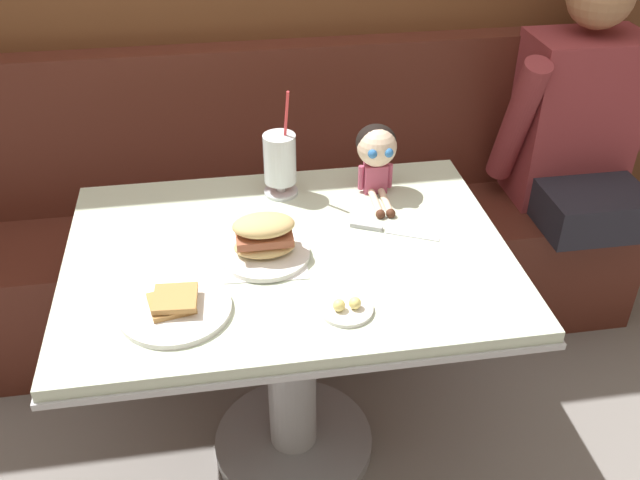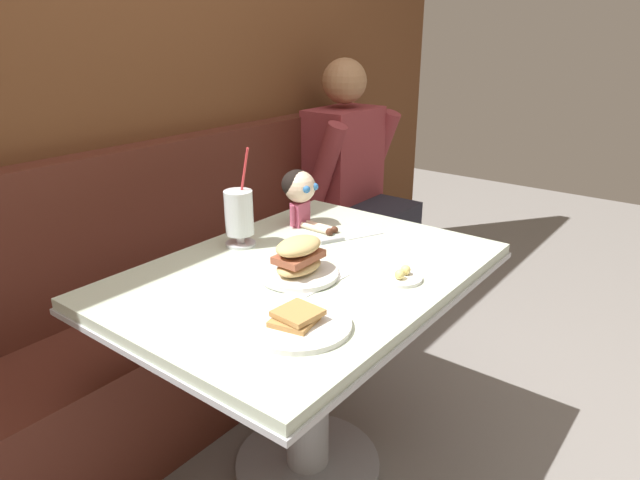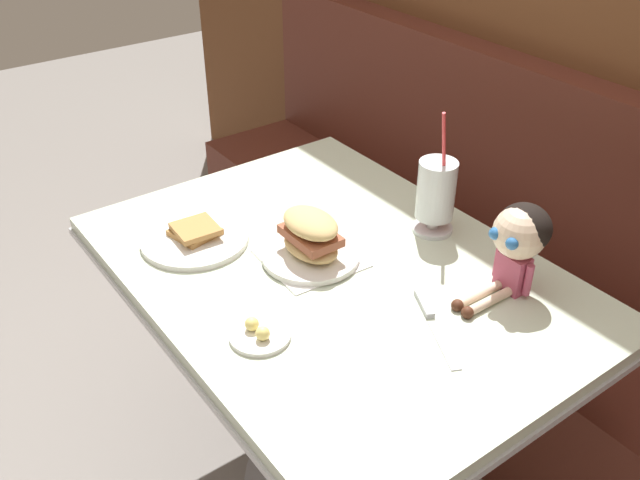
{
  "view_description": "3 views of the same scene",
  "coord_description": "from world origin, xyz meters",
  "px_view_note": "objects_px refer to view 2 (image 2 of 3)",
  "views": [
    {
      "loc": [
        -0.15,
        -1.25,
        1.75
      ],
      "look_at": [
        0.08,
        0.17,
        0.77
      ],
      "focal_mm": 39.42,
      "sensor_mm": 36.0,
      "label": 1
    },
    {
      "loc": [
        -1.15,
        -0.76,
        1.4
      ],
      "look_at": [
        0.03,
        0.15,
        0.82
      ],
      "focal_mm": 31.43,
      "sensor_mm": 36.0,
      "label": 2
    },
    {
      "loc": [
        1.0,
        -0.59,
        1.63
      ],
      "look_at": [
        -0.02,
        0.15,
        0.81
      ],
      "focal_mm": 39.37,
      "sensor_mm": 36.0,
      "label": 3
    }
  ],
  "objects_px": {
    "butter_saucer": "(401,277)",
    "seated_doll": "(300,190)",
    "milkshake_glass": "(239,215)",
    "butter_knife": "(341,239)",
    "sandwich_plate": "(299,262)",
    "diner_patron": "(350,169)",
    "toast_plate": "(298,323)"
  },
  "relations": [
    {
      "from": "sandwich_plate",
      "to": "diner_patron",
      "type": "distance_m",
      "value": 1.27
    },
    {
      "from": "toast_plate",
      "to": "seated_doll",
      "type": "xyz_separation_m",
      "value": [
        0.55,
        0.45,
        0.12
      ]
    },
    {
      "from": "milkshake_glass",
      "to": "seated_doll",
      "type": "xyz_separation_m",
      "value": [
        0.26,
        -0.03,
        0.03
      ]
    },
    {
      "from": "toast_plate",
      "to": "sandwich_plate",
      "type": "xyz_separation_m",
      "value": [
        0.22,
        0.18,
        0.03
      ]
    },
    {
      "from": "milkshake_glass",
      "to": "butter_knife",
      "type": "xyz_separation_m",
      "value": [
        0.23,
        -0.23,
        -0.1
      ]
    },
    {
      "from": "butter_saucer",
      "to": "seated_doll",
      "type": "relative_size",
      "value": 0.55
    },
    {
      "from": "sandwich_plate",
      "to": "butter_saucer",
      "type": "xyz_separation_m",
      "value": [
        0.16,
        -0.23,
        -0.04
      ]
    },
    {
      "from": "butter_saucer",
      "to": "seated_doll",
      "type": "xyz_separation_m",
      "value": [
        0.18,
        0.51,
        0.12
      ]
    },
    {
      "from": "seated_doll",
      "to": "butter_knife",
      "type": "bearing_deg",
      "value": -99.53
    },
    {
      "from": "butter_saucer",
      "to": "butter_knife",
      "type": "distance_m",
      "value": 0.34
    },
    {
      "from": "toast_plate",
      "to": "milkshake_glass",
      "type": "bearing_deg",
      "value": 58.78
    },
    {
      "from": "sandwich_plate",
      "to": "seated_doll",
      "type": "bearing_deg",
      "value": 39.02
    },
    {
      "from": "milkshake_glass",
      "to": "butter_knife",
      "type": "relative_size",
      "value": 1.43
    },
    {
      "from": "sandwich_plate",
      "to": "seated_doll",
      "type": "relative_size",
      "value": 1.01
    },
    {
      "from": "sandwich_plate",
      "to": "diner_patron",
      "type": "bearing_deg",
      "value": 28.33
    },
    {
      "from": "sandwich_plate",
      "to": "milkshake_glass",
      "type": "bearing_deg",
      "value": 76.38
    },
    {
      "from": "butter_knife",
      "to": "toast_plate",
      "type": "bearing_deg",
      "value": -154.41
    },
    {
      "from": "butter_knife",
      "to": "seated_doll",
      "type": "height_order",
      "value": "seated_doll"
    },
    {
      "from": "milkshake_glass",
      "to": "diner_patron",
      "type": "height_order",
      "value": "diner_patron"
    },
    {
      "from": "butter_knife",
      "to": "diner_patron",
      "type": "bearing_deg",
      "value": 33.01
    },
    {
      "from": "milkshake_glass",
      "to": "toast_plate",
      "type": "bearing_deg",
      "value": -121.22
    },
    {
      "from": "toast_plate",
      "to": "butter_saucer",
      "type": "xyz_separation_m",
      "value": [
        0.37,
        -0.06,
        -0.0
      ]
    },
    {
      "from": "butter_saucer",
      "to": "butter_knife",
      "type": "xyz_separation_m",
      "value": [
        0.15,
        0.31,
        -0.0
      ]
    },
    {
      "from": "sandwich_plate",
      "to": "seated_doll",
      "type": "xyz_separation_m",
      "value": [
        0.34,
        0.27,
        0.08
      ]
    },
    {
      "from": "butter_knife",
      "to": "seated_doll",
      "type": "relative_size",
      "value": 1.01
    },
    {
      "from": "sandwich_plate",
      "to": "diner_patron",
      "type": "height_order",
      "value": "diner_patron"
    },
    {
      "from": "butter_saucer",
      "to": "butter_knife",
      "type": "height_order",
      "value": "butter_saucer"
    },
    {
      "from": "sandwich_plate",
      "to": "butter_knife",
      "type": "relative_size",
      "value": 1.0
    },
    {
      "from": "toast_plate",
      "to": "sandwich_plate",
      "type": "relative_size",
      "value": 1.14
    },
    {
      "from": "butter_saucer",
      "to": "sandwich_plate",
      "type": "bearing_deg",
      "value": 124.08
    },
    {
      "from": "butter_saucer",
      "to": "seated_doll",
      "type": "bearing_deg",
      "value": 70.57
    },
    {
      "from": "toast_plate",
      "to": "diner_patron",
      "type": "xyz_separation_m",
      "value": [
        1.34,
        0.78,
        -0.01
      ]
    }
  ]
}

